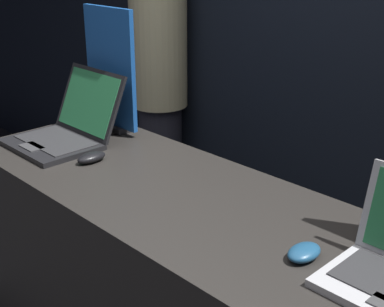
# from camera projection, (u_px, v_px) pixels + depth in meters

# --- Properties ---
(laptop_front) EXTENTS (0.36, 0.39, 0.27)m
(laptop_front) POSITION_uv_depth(u_px,v_px,m) (66.00, 127.00, 2.12)
(laptop_front) COLOR black
(laptop_front) RESTS_ON display_counter
(mouse_front) EXTENTS (0.06, 0.11, 0.04)m
(mouse_front) POSITION_uv_depth(u_px,v_px,m) (91.00, 157.00, 1.95)
(mouse_front) COLOR black
(mouse_front) RESTS_ON display_counter
(promo_stand_front) EXTENTS (0.31, 0.07, 0.51)m
(promo_stand_front) POSITION_uv_depth(u_px,v_px,m) (111.00, 73.00, 2.21)
(promo_stand_front) COLOR black
(promo_stand_front) RESTS_ON display_counter
(mouse_back) EXTENTS (0.07, 0.11, 0.03)m
(mouse_back) POSITION_uv_depth(u_px,v_px,m) (304.00, 252.00, 1.35)
(mouse_back) COLOR navy
(mouse_back) RESTS_ON display_counter
(person_bystander) EXTENTS (0.33, 0.33, 1.74)m
(person_bystander) POSITION_uv_depth(u_px,v_px,m) (160.00, 93.00, 3.18)
(person_bystander) COLOR #282833
(person_bystander) RESTS_ON ground_plane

